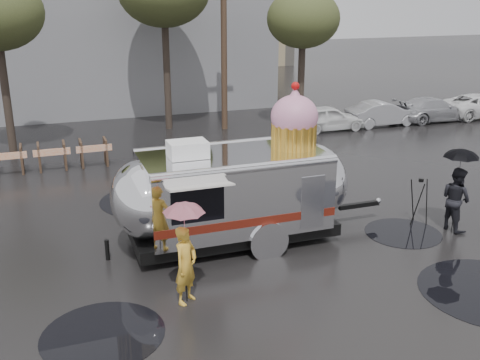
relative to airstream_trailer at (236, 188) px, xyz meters
name	(u,v)px	position (x,y,z in m)	size (l,w,h in m)	color
ground	(308,261)	(1.24, -1.72, -1.48)	(120.00, 120.00, 0.00)	black
puddles	(276,249)	(0.79, -0.85, -1.47)	(11.02, 11.34, 0.01)	black
utility_pole	(224,30)	(3.74, 12.28, 3.14)	(1.60, 0.28, 9.00)	#473323
tree_right	(303,20)	(7.24, 11.28, 3.58)	(3.36, 3.36, 6.42)	#382D26
barricade_row	(52,156)	(-4.31, 8.24, -0.95)	(4.30, 0.80, 1.00)	#473323
parked_cars	(413,109)	(13.03, 10.28, -0.76)	(13.20, 1.90, 1.50)	silver
airstream_trailer	(236,188)	(0.00, 0.00, 0.00)	(7.81, 2.96, 4.21)	silver
person_left	(186,265)	(-2.02, -2.55, -0.62)	(0.62, 0.41, 1.71)	gold
umbrella_pink	(184,218)	(-2.02, -2.55, 0.44)	(1.06, 1.06, 2.27)	pink
person_right	(456,199)	(5.90, -1.32, -0.58)	(0.86, 0.48, 1.79)	black
umbrella_black	(461,162)	(5.90, -1.32, 0.47)	(1.16, 1.16, 2.34)	black
tripod	(419,198)	(5.23, -0.64, -0.71)	(0.54, 0.54, 1.35)	black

